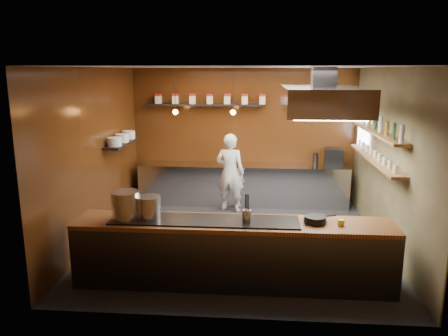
# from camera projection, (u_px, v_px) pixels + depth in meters

# --- Properties ---
(floor) EXTENTS (5.00, 5.00, 0.00)m
(floor) POSITION_uv_depth(u_px,v_px,m) (238.00, 240.00, 7.75)
(floor) COLOR black
(floor) RESTS_ON ground
(back_wall) EXTENTS (5.00, 0.00, 5.00)m
(back_wall) POSITION_uv_depth(u_px,v_px,m) (244.00, 136.00, 9.85)
(back_wall) COLOR #331609
(back_wall) RESTS_ON ground
(left_wall) EXTENTS (0.00, 5.00, 5.00)m
(left_wall) POSITION_uv_depth(u_px,v_px,m) (96.00, 155.00, 7.61)
(left_wall) COLOR #331609
(left_wall) RESTS_ON ground
(right_wall) EXTENTS (0.00, 5.00, 5.00)m
(right_wall) POSITION_uv_depth(u_px,v_px,m) (389.00, 160.00, 7.23)
(right_wall) COLOR #464027
(right_wall) RESTS_ON ground
(ceiling) EXTENTS (5.00, 5.00, 0.00)m
(ceiling) POSITION_uv_depth(u_px,v_px,m) (240.00, 67.00, 7.09)
(ceiling) COLOR silver
(ceiling) RESTS_ON back_wall
(window_pane) EXTENTS (0.00, 1.00, 1.00)m
(window_pane) POSITION_uv_depth(u_px,v_px,m) (364.00, 123.00, 8.80)
(window_pane) COLOR white
(window_pane) RESTS_ON right_wall
(prep_counter) EXTENTS (4.60, 0.65, 0.90)m
(prep_counter) POSITION_uv_depth(u_px,v_px,m) (243.00, 184.00, 9.76)
(prep_counter) COLOR silver
(prep_counter) RESTS_ON floor
(pass_counter) EXTENTS (4.40, 0.72, 0.94)m
(pass_counter) POSITION_uv_depth(u_px,v_px,m) (233.00, 252.00, 6.09)
(pass_counter) COLOR #38383D
(pass_counter) RESTS_ON floor
(tin_shelf) EXTENTS (2.60, 0.26, 0.04)m
(tin_shelf) POSITION_uv_depth(u_px,v_px,m) (203.00, 105.00, 9.63)
(tin_shelf) COLOR black
(tin_shelf) RESTS_ON back_wall
(plate_shelf) EXTENTS (0.30, 1.40, 0.04)m
(plate_shelf) POSITION_uv_depth(u_px,v_px,m) (122.00, 143.00, 8.56)
(plate_shelf) COLOR black
(plate_shelf) RESTS_ON left_wall
(bottle_shelf_upper) EXTENTS (0.26, 2.80, 0.04)m
(bottle_shelf_upper) POSITION_uv_depth(u_px,v_px,m) (377.00, 132.00, 7.44)
(bottle_shelf_upper) COLOR olive
(bottle_shelf_upper) RESTS_ON right_wall
(bottle_shelf_lower) EXTENTS (0.26, 2.80, 0.04)m
(bottle_shelf_lower) POSITION_uv_depth(u_px,v_px,m) (375.00, 159.00, 7.54)
(bottle_shelf_lower) COLOR olive
(bottle_shelf_lower) RESTS_ON right_wall
(extractor_hood) EXTENTS (1.20, 2.00, 0.72)m
(extractor_hood) POSITION_uv_depth(u_px,v_px,m) (323.00, 100.00, 6.71)
(extractor_hood) COLOR #38383D
(extractor_hood) RESTS_ON ceiling
(pendant_left) EXTENTS (0.10, 0.10, 0.95)m
(pendant_left) POSITION_uv_depth(u_px,v_px,m) (175.00, 110.00, 9.04)
(pendant_left) COLOR black
(pendant_left) RESTS_ON ceiling
(pendant_right) EXTENTS (0.10, 0.10, 0.95)m
(pendant_right) POSITION_uv_depth(u_px,v_px,m) (233.00, 110.00, 8.94)
(pendant_right) COLOR black
(pendant_right) RESTS_ON ceiling
(storage_tins) EXTENTS (2.43, 0.13, 0.22)m
(storage_tins) POSITION_uv_depth(u_px,v_px,m) (210.00, 99.00, 9.59)
(storage_tins) COLOR beige
(storage_tins) RESTS_ON tin_shelf
(plate_stacks) EXTENTS (0.26, 1.16, 0.16)m
(plate_stacks) POSITION_uv_depth(u_px,v_px,m) (122.00, 138.00, 8.54)
(plate_stacks) COLOR silver
(plate_stacks) RESTS_ON plate_shelf
(bottles) EXTENTS (0.06, 2.66, 0.24)m
(bottles) POSITION_uv_depth(u_px,v_px,m) (377.00, 124.00, 7.41)
(bottles) COLOR silver
(bottles) RESTS_ON bottle_shelf_upper
(wine_glasses) EXTENTS (0.07, 2.37, 0.13)m
(wine_glasses) POSITION_uv_depth(u_px,v_px,m) (375.00, 154.00, 7.52)
(wine_glasses) COLOR silver
(wine_glasses) RESTS_ON bottle_shelf_lower
(stockpot_large) EXTENTS (0.41, 0.41, 0.38)m
(stockpot_large) POSITION_uv_depth(u_px,v_px,m) (126.00, 205.00, 6.02)
(stockpot_large) COLOR #B2B5B9
(stockpot_large) RESTS_ON pass_counter
(stockpot_small) EXTENTS (0.42, 0.42, 0.31)m
(stockpot_small) POSITION_uv_depth(u_px,v_px,m) (149.00, 207.00, 6.05)
(stockpot_small) COLOR #B4B7BC
(stockpot_small) RESTS_ON pass_counter
(utensil_crock) EXTENTS (0.14, 0.14, 0.17)m
(utensil_crock) POSITION_uv_depth(u_px,v_px,m) (247.00, 216.00, 5.91)
(utensil_crock) COLOR silver
(utensil_crock) RESTS_ON pass_counter
(frying_pan) EXTENTS (0.46, 0.31, 0.08)m
(frying_pan) POSITION_uv_depth(u_px,v_px,m) (315.00, 219.00, 5.92)
(frying_pan) COLOR black
(frying_pan) RESTS_ON pass_counter
(butter_jar) EXTENTS (0.10, 0.10, 0.08)m
(butter_jar) POSITION_uv_depth(u_px,v_px,m) (341.00, 222.00, 5.83)
(butter_jar) COLOR yellow
(butter_jar) RESTS_ON pass_counter
(espresso_machine) EXTENTS (0.42, 0.41, 0.38)m
(espresso_machine) POSITION_uv_depth(u_px,v_px,m) (334.00, 157.00, 9.54)
(espresso_machine) COLOR black
(espresso_machine) RESTS_ON prep_counter
(chef) EXTENTS (0.68, 0.51, 1.67)m
(chef) POSITION_uv_depth(u_px,v_px,m) (230.00, 173.00, 9.21)
(chef) COLOR white
(chef) RESTS_ON floor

